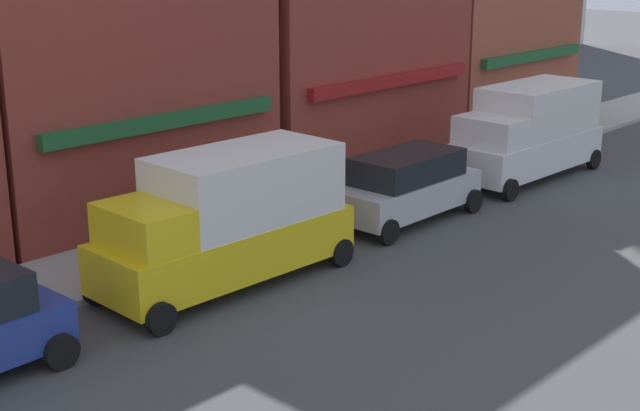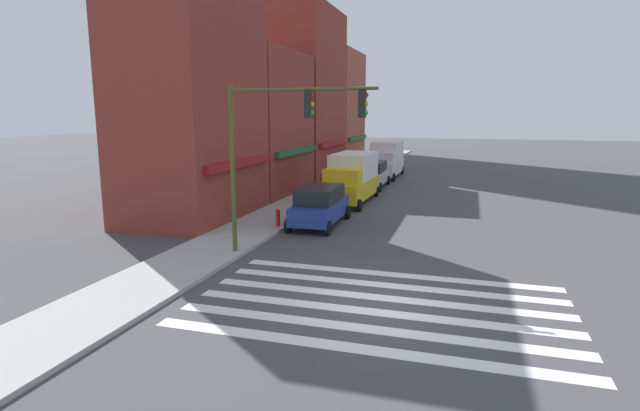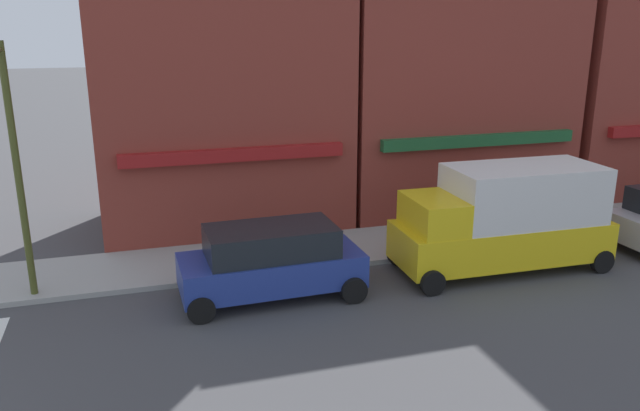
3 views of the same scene
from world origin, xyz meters
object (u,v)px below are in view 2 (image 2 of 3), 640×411
at_px(traffic_signal, 282,133).
at_px(pedestrian_red_jacket, 323,184).
at_px(suv_silver, 372,174).
at_px(pedestrian_white_shirt, 329,179).
at_px(suv_blue, 320,205).
at_px(box_truck_yellow, 352,177).
at_px(box_truck_white, 386,159).
at_px(fire_hydrant, 278,217).

distance_m(traffic_signal, pedestrian_red_jacket, 13.66).
bearing_deg(suv_silver, pedestrian_white_shirt, 151.47).
bearing_deg(traffic_signal, suv_silver, 0.98).
height_order(suv_silver, pedestrian_red_jacket, suv_silver).
relative_size(traffic_signal, suv_blue, 1.38).
xyz_separation_m(suv_blue, box_truck_yellow, (6.87, -0.00, 0.56)).
relative_size(traffic_signal, pedestrian_red_jacket, 3.69).
xyz_separation_m(suv_silver, box_truck_white, (6.47, -0.00, 0.56)).
relative_size(suv_blue, fire_hydrant, 5.63).
bearing_deg(traffic_signal, suv_blue, 3.18).
bearing_deg(box_truck_yellow, suv_silver, 1.21).
bearing_deg(pedestrian_red_jacket, traffic_signal, 145.06).
distance_m(pedestrian_red_jacket, pedestrian_white_shirt, 2.33).
xyz_separation_m(traffic_signal, suv_blue, (5.96, 0.33, -3.73)).
xyz_separation_m(suv_blue, suv_silver, (13.41, 0.00, 0.00)).
distance_m(suv_blue, suv_silver, 13.41).
height_order(traffic_signal, pedestrian_red_jacket, traffic_signal).
relative_size(box_truck_yellow, fire_hydrant, 7.42).
distance_m(suv_blue, box_truck_yellow, 6.89).
bearing_deg(fire_hydrant, pedestrian_white_shirt, 2.50).
bearing_deg(box_truck_white, fire_hydrant, 176.41).
height_order(suv_blue, fire_hydrant, suv_blue).
bearing_deg(pedestrian_red_jacket, suv_silver, -61.22).
height_order(suv_blue, suv_silver, same).
distance_m(box_truck_yellow, suv_silver, 6.57).
distance_m(traffic_signal, suv_blue, 7.04).
bearing_deg(suv_blue, box_truck_white, -1.38).
bearing_deg(traffic_signal, pedestrian_red_jacket, 9.77).
relative_size(traffic_signal, suv_silver, 1.38).
distance_m(box_truck_white, fire_hydrant, 21.34).
distance_m(box_truck_yellow, pedestrian_white_shirt, 3.31).
bearing_deg(pedestrian_white_shirt, pedestrian_red_jacket, 112.78).
xyz_separation_m(pedestrian_red_jacket, pedestrian_white_shirt, (2.31, 0.27, 0.00)).
xyz_separation_m(traffic_signal, suv_silver, (19.37, 0.33, -3.73)).
distance_m(suv_blue, pedestrian_red_jacket, 7.25).
distance_m(suv_silver, box_truck_white, 6.50).
xyz_separation_m(box_truck_white, fire_hydrant, (-21.25, 1.70, -0.97)).
height_order(traffic_signal, suv_silver, traffic_signal).
relative_size(suv_blue, suv_silver, 1.00).
relative_size(suv_silver, pedestrian_white_shirt, 2.67).
distance_m(pedestrian_white_shirt, fire_hydrant, 10.70).
relative_size(box_truck_white, pedestrian_red_jacket, 3.52).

